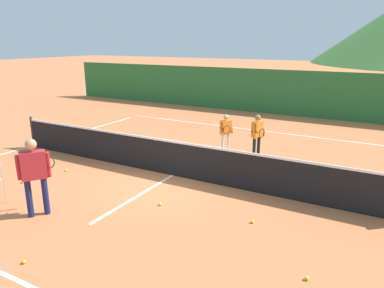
{
  "coord_description": "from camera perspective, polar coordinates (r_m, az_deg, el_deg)",
  "views": [
    {
      "loc": [
        4.9,
        -7.74,
        3.5
      ],
      "look_at": [
        0.48,
        0.21,
        0.89
      ],
      "focal_mm": 33.92,
      "sensor_mm": 36.0,
      "label": 1
    }
  ],
  "objects": [
    {
      "name": "windscreen_fence",
      "position": [
        18.21,
        13.32,
        7.94
      ],
      "size": [
        25.3,
        0.08,
        2.16
      ],
      "primitive_type": "cube",
      "color": "#286B33",
      "rests_on": "ground"
    },
    {
      "name": "line_baseline_near",
      "position": [
        6.65,
        -27.38,
        -17.75
      ],
      "size": [
        11.5,
        0.08,
        0.01
      ],
      "primitive_type": "cube",
      "color": "white",
      "rests_on": "ground"
    },
    {
      "name": "tennis_ball_5",
      "position": [
        6.1,
        17.62,
        -19.46
      ],
      "size": [
        0.07,
        0.07,
        0.07
      ],
      "primitive_type": "sphere",
      "color": "yellow",
      "rests_on": "ground"
    },
    {
      "name": "line_sideline_west",
      "position": [
        13.62,
        -24.04,
        -0.3
      ],
      "size": [
        0.08,
        10.88,
        0.01
      ],
      "primitive_type": "cube",
      "color": "white",
      "rests_on": "ground"
    },
    {
      "name": "ground_plane",
      "position": [
        9.81,
        -3.06,
        -4.93
      ],
      "size": [
        120.0,
        120.0,
        0.0
      ],
      "primitive_type": "plane",
      "color": "#C67042"
    },
    {
      "name": "tennis_ball_8",
      "position": [
        6.77,
        -24.88,
        -16.43
      ],
      "size": [
        0.07,
        0.07,
        0.07
      ],
      "primitive_type": "sphere",
      "color": "yellow",
      "rests_on": "ground"
    },
    {
      "name": "student_1",
      "position": [
        11.23,
        10.24,
        1.86
      ],
      "size": [
        0.42,
        0.7,
        1.34
      ],
      "color": "black",
      "rests_on": "ground"
    },
    {
      "name": "student_0",
      "position": [
        11.74,
        5.33,
        2.3
      ],
      "size": [
        0.41,
        0.68,
        1.22
      ],
      "color": "silver",
      "rests_on": "ground"
    },
    {
      "name": "tennis_ball_3",
      "position": [
        10.66,
        -19.17,
        -3.9
      ],
      "size": [
        0.07,
        0.07,
        0.07
      ],
      "primitive_type": "sphere",
      "color": "yellow",
      "rests_on": "ground"
    },
    {
      "name": "tennis_ball_7",
      "position": [
        8.1,
        -5.01,
        -9.39
      ],
      "size": [
        0.07,
        0.07,
        0.07
      ],
      "primitive_type": "sphere",
      "color": "yellow",
      "rests_on": "ground"
    },
    {
      "name": "tennis_ball_2",
      "position": [
        10.21,
        -25.1,
        -5.43
      ],
      "size": [
        0.07,
        0.07,
        0.07
      ],
      "primitive_type": "sphere",
      "color": "yellow",
      "rests_on": "ground"
    },
    {
      "name": "tennis_ball_9",
      "position": [
        7.46,
        9.49,
        -11.93
      ],
      "size": [
        0.07,
        0.07,
        0.07
      ],
      "primitive_type": "sphere",
      "color": "yellow",
      "rests_on": "ground"
    },
    {
      "name": "line_baseline_far",
      "position": [
        14.96,
        9.13,
        2.28
      ],
      "size": [
        11.5,
        0.08,
        0.01
      ],
      "primitive_type": "cube",
      "color": "white",
      "rests_on": "ground"
    },
    {
      "name": "instructor",
      "position": [
        7.96,
        -23.55,
        -3.8
      ],
      "size": [
        0.56,
        0.81,
        1.64
      ],
      "color": "#191E4C",
      "rests_on": "ground"
    },
    {
      "name": "tennis_net",
      "position": [
        9.64,
        -3.11,
        -2.16
      ],
      "size": [
        11.2,
        0.08,
        1.05
      ],
      "color": "#333338",
      "rests_on": "ground"
    },
    {
      "name": "line_service_center",
      "position": [
        9.8,
        -3.06,
        -4.92
      ],
      "size": [
        0.08,
        6.21,
        0.01
      ],
      "primitive_type": "cube",
      "color": "white",
      "rests_on": "ground"
    }
  ]
}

